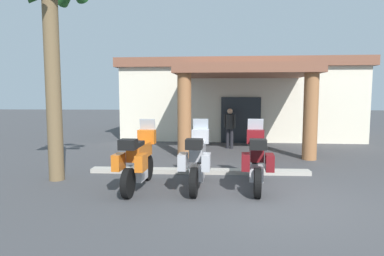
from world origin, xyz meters
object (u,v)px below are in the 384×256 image
motel_building (238,98)px  pedestrian (230,126)px  motorcycle_orange (138,160)px  motorcycle_maroon (256,160)px  palm_tree_roadside (51,28)px  motorcycle_silver (197,159)px

motel_building → pedestrian: bearing=-96.3°
motorcycle_orange → pedestrian: size_ratio=1.34×
motorcycle_orange → pedestrian: pedestrian is taller
motorcycle_maroon → pedestrian: bearing=8.1°
motorcycle_maroon → pedestrian: (-0.30, 5.90, 0.25)m
motel_building → motorcycle_maroon: (-0.42, -10.69, -1.31)m
pedestrian → motorcycle_orange: bearing=6.9°
motorcycle_maroon → palm_tree_roadside: palm_tree_roadside is taller
palm_tree_roadside → motorcycle_orange: bearing=-16.4°
pedestrian → motorcycle_silver: bearing=18.8°
motel_building → pedestrian: (-0.72, -4.79, -1.06)m
motorcycle_silver → pedestrian: bearing=-6.9°
motorcycle_silver → motorcycle_maroon: same height
pedestrian → motel_building: bearing=-159.2°
motorcycle_maroon → pedestrian: pedestrian is taller
motorcycle_orange → palm_tree_roadside: palm_tree_roadside is taller
motorcycle_silver → palm_tree_roadside: palm_tree_roadside is taller
motorcycle_orange → motorcycle_maroon: (2.81, 0.17, 0.00)m
motorcycle_maroon → motel_building: bearing=3.0°
pedestrian → palm_tree_roadside: (-4.81, -5.39, 2.94)m
motorcycle_maroon → palm_tree_roadside: (-5.11, 0.51, 3.19)m
pedestrian → palm_tree_roadside: 7.80m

